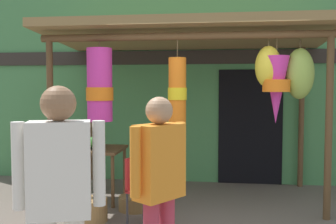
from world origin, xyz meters
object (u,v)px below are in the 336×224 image
(folding_chair, at_px, (143,184))
(vendor_in_orange, at_px, (60,191))
(flower_heap_on_table, at_px, (79,142))
(wicker_basket_by_table, at_px, (92,210))
(wicker_basket_spare, at_px, (135,203))
(display_table, at_px, (74,152))
(passerby_at_right, at_px, (159,179))

(folding_chair, bearing_deg, vendor_in_orange, -92.59)
(flower_heap_on_table, xyz_separation_m, wicker_basket_by_table, (0.49, -0.90, -0.73))
(flower_heap_on_table, bearing_deg, wicker_basket_by_table, -61.40)
(wicker_basket_spare, relative_size, vendor_in_orange, 0.26)
(display_table, height_order, vendor_in_orange, vendor_in_orange)
(display_table, relative_size, wicker_basket_by_table, 3.75)
(flower_heap_on_table, height_order, wicker_basket_by_table, flower_heap_on_table)
(folding_chair, bearing_deg, passerby_at_right, -74.09)
(flower_heap_on_table, relative_size, vendor_in_orange, 0.43)
(passerby_at_right, bearing_deg, display_table, 123.49)
(flower_heap_on_table, height_order, wicker_basket_spare, flower_heap_on_table)
(wicker_basket_spare, distance_m, vendor_in_orange, 2.97)
(flower_heap_on_table, height_order, folding_chair, flower_heap_on_table)
(flower_heap_on_table, xyz_separation_m, folding_chair, (1.15, -0.93, -0.37))
(folding_chair, height_order, vendor_in_orange, vendor_in_orange)
(display_table, distance_m, passerby_at_right, 3.09)
(folding_chair, distance_m, wicker_basket_spare, 0.73)
(passerby_at_right, bearing_deg, folding_chair, 105.91)
(flower_heap_on_table, relative_size, passerby_at_right, 0.45)
(folding_chair, distance_m, passerby_at_right, 1.72)
(display_table, height_order, wicker_basket_by_table, display_table)
(display_table, bearing_deg, wicker_basket_spare, -21.82)
(passerby_at_right, bearing_deg, vendor_in_orange, -130.19)
(display_table, xyz_separation_m, vendor_in_orange, (1.14, -3.23, 0.30))
(flower_heap_on_table, bearing_deg, passerby_at_right, -57.56)
(vendor_in_orange, bearing_deg, display_table, 109.47)
(folding_chair, height_order, passerby_at_right, passerby_at_right)
(folding_chair, relative_size, vendor_in_orange, 0.49)
(display_table, bearing_deg, wicker_basket_by_table, -58.17)
(wicker_basket_by_table, bearing_deg, wicker_basket_spare, 50.62)
(display_table, xyz_separation_m, flower_heap_on_table, (0.09, -0.04, 0.16))
(flower_heap_on_table, bearing_deg, folding_chair, -38.86)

